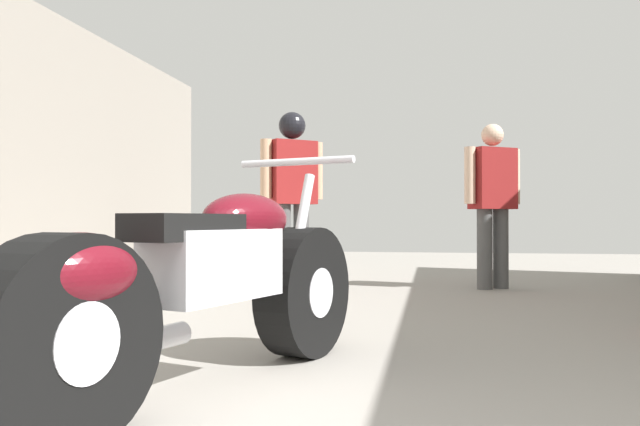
# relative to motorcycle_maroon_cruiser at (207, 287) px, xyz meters

# --- Properties ---
(ground_plane) EXTENTS (18.89, 18.89, 0.00)m
(ground_plane) POSITION_rel_motorcycle_maroon_cruiser_xyz_m (0.49, 2.02, -0.43)
(ground_plane) COLOR gray
(motorcycle_maroon_cruiser) EXTENTS (0.94, 2.12, 1.01)m
(motorcycle_maroon_cruiser) POSITION_rel_motorcycle_maroon_cruiser_xyz_m (0.00, 0.00, 0.00)
(motorcycle_maroon_cruiser) COLOR black
(motorcycle_maroon_cruiser) RESTS_ON ground_plane
(mechanic_in_blue) EXTENTS (0.62, 0.46, 1.68)m
(mechanic_in_blue) POSITION_rel_motorcycle_maroon_cruiser_xyz_m (1.50, 4.23, 0.52)
(mechanic_in_blue) COLOR #4C4C4C
(mechanic_in_blue) RESTS_ON ground_plane
(mechanic_with_helmet) EXTENTS (0.63, 0.54, 1.83)m
(mechanic_with_helmet) POSITION_rel_motorcycle_maroon_cruiser_xyz_m (-0.55, 4.06, 0.67)
(mechanic_with_helmet) COLOR #4C4C4C
(mechanic_with_helmet) RESTS_ON ground_plane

